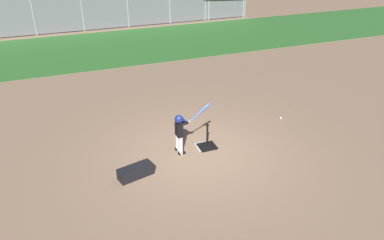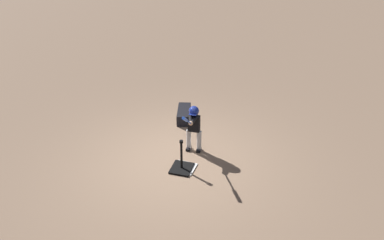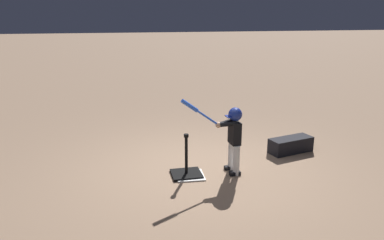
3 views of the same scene
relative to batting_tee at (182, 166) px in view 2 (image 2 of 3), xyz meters
name	(u,v)px [view 2 (image 2 of 3)]	position (x,y,z in m)	size (l,w,h in m)	color
ground_plane	(176,160)	(-0.27, -0.21, -0.08)	(90.00, 90.00, 0.00)	#93755B
home_plate	(185,168)	(-0.05, 0.05, -0.07)	(0.44, 0.44, 0.02)	white
batting_tee	(182,166)	(0.00, 0.00, 0.00)	(0.48, 0.43, 0.70)	black
batter_child	(193,124)	(-0.74, 0.04, 0.61)	(0.99, 0.35, 1.28)	silver
equipment_bag	(184,114)	(-2.12, -0.61, 0.06)	(0.84, 0.32, 0.28)	black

